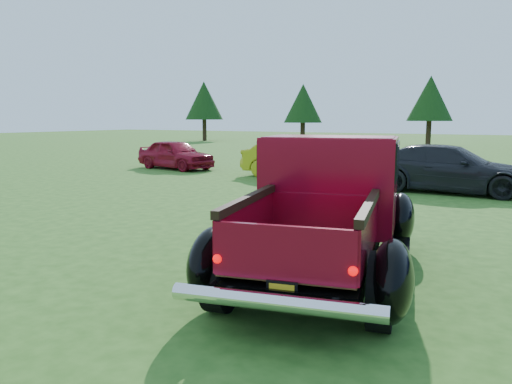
% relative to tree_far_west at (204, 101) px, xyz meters
% --- Properties ---
extents(ground, '(120.00, 120.00, 0.00)m').
position_rel_tree_far_west_xyz_m(ground, '(22.00, -30.00, -3.52)').
color(ground, '#2A5518').
rests_on(ground, ground).
extents(tree_far_west, '(3.33, 3.33, 5.20)m').
position_rel_tree_far_west_xyz_m(tree_far_west, '(0.00, 0.00, 0.00)').
color(tree_far_west, '#332114').
rests_on(tree_far_west, ground).
extents(tree_west, '(2.94, 2.94, 4.60)m').
position_rel_tree_far_west_xyz_m(tree_west, '(10.00, -1.00, -0.41)').
color(tree_west, '#332114').
rests_on(tree_west, ground).
extents(tree_mid_left, '(3.20, 3.20, 5.00)m').
position_rel_tree_far_west_xyz_m(tree_mid_left, '(19.00, 1.00, -0.14)').
color(tree_mid_left, '#332114').
rests_on(tree_mid_left, ground).
extents(pickup_truck, '(3.05, 5.03, 1.77)m').
position_rel_tree_far_west_xyz_m(pickup_truck, '(23.67, -30.30, -2.68)').
color(pickup_truck, black).
rests_on(pickup_truck, ground).
extents(show_car_red, '(3.63, 1.97, 1.17)m').
position_rel_tree_far_west_xyz_m(show_car_red, '(13.50, -20.91, -2.93)').
color(show_car_red, maroon).
rests_on(show_car_red, ground).
extents(show_car_yellow, '(3.99, 1.82, 1.27)m').
position_rel_tree_far_west_xyz_m(show_car_yellow, '(18.98, -21.27, -2.88)').
color(show_car_yellow, '#ACA016').
rests_on(show_car_yellow, ground).
extents(show_car_grey, '(4.45, 1.89, 1.28)m').
position_rel_tree_far_west_xyz_m(show_car_grey, '(23.97, -22.18, -2.88)').
color(show_car_grey, black).
rests_on(show_car_grey, ground).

